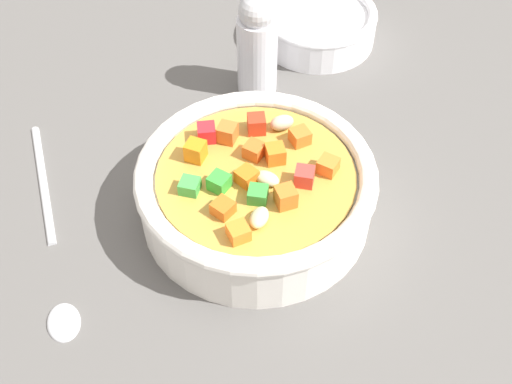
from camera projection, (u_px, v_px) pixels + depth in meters
ground_plane at (256, 220)px, 50.50cm from camera, size 140.00×140.00×2.00cm
soup_bowl_main at (256, 188)px, 47.74cm from camera, size 17.53×17.53×5.65cm
spoon at (52, 250)px, 46.84cm from camera, size 11.02×19.38×0.99cm
side_bowl_small at (318, 24)px, 62.83cm from camera, size 11.27×11.27×3.42cm
pepper_shaker at (257, 44)px, 55.76cm from camera, size 3.53×3.53×9.58cm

